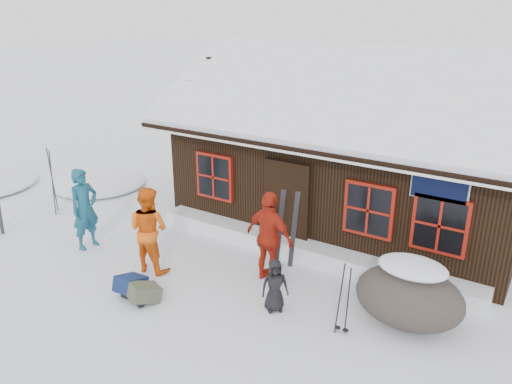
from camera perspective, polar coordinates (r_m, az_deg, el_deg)
ground at (r=10.30m, az=-7.86°, el=-10.17°), size 120.00×120.00×0.00m
mountain_hut at (r=12.95m, az=11.42°, el=3.74°), size 8.90×6.09×4.42m
snow_drift at (r=11.13m, az=5.65°, el=-6.57°), size 7.60×0.60×0.35m
snow_mounds at (r=10.85m, az=5.40°, el=-8.37°), size 20.60×13.20×0.48m
skier_teal at (r=11.86m, az=-18.99°, el=-1.83°), size 0.48×0.70×1.88m
skier_orange_left at (r=10.50m, az=-12.16°, el=-4.19°), size 0.94×0.76×1.83m
skier_orange_right at (r=9.86m, az=1.56°, el=-5.20°), size 1.16×0.61×1.89m
skier_crouched at (r=9.13m, az=2.16°, el=-10.64°), size 0.58×0.57×1.01m
boulder at (r=9.14m, az=17.11°, el=-11.21°), size 1.87×1.40×1.10m
ski_pair_mid at (r=14.30m, az=-22.23°, el=1.08°), size 0.43×0.32×1.78m
ski_pair_right at (r=10.40m, az=3.52°, el=-4.44°), size 0.49×0.24×1.79m
ski_poles at (r=8.58m, az=9.98°, el=-12.17°), size 0.24×0.12×1.34m
backpack_blue at (r=10.05m, az=-14.09°, el=-10.51°), size 0.45×0.58×0.30m
backpack_olive at (r=9.73m, az=-12.61°, el=-11.50°), size 0.58×0.65×0.29m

